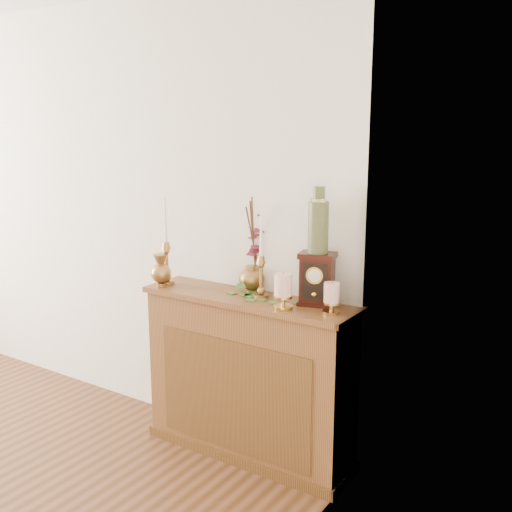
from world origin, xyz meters
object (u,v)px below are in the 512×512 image
Objects in this scene: bud_vase at (161,271)px; ceramic_vase at (318,223)px; ginger_jar at (256,248)px; candlestick_left at (166,256)px; candlestick_center at (261,270)px; mantel_clock at (317,279)px.

bud_vase is 0.99m from ceramic_vase.
ceramic_vase is (0.43, -0.08, 0.18)m from ginger_jar.
bud_vase is at bearing -85.80° from candlestick_left.
candlestick_left reaches higher than bud_vase.
ceramic_vase is at bearing 9.63° from candlestick_center.
candlestick_left is 1.09× the size of candlestick_center.
bud_vase is at bearing -153.15° from ginger_jar.
mantel_clock is at bearing 10.10° from bud_vase.
candlestick_center is 0.41m from ceramic_vase.
ceramic_vase is at bearing 6.88° from candlestick_left.
ginger_jar is at bearing 169.26° from ceramic_vase.
candlestick_center is 2.51× the size of bud_vase.
candlestick_center reaches higher than bud_vase.
candlestick_left is 0.96m from ceramic_vase.
mantel_clock is at bearing -75.71° from ceramic_vase.
ginger_jar is 1.95× the size of mantel_clock.
mantel_clock is (0.31, 0.05, -0.02)m from candlestick_center.
mantel_clock is (0.92, 0.16, 0.04)m from bud_vase.
ginger_jar is 0.47m from ceramic_vase.
candlestick_center is 1.72× the size of mantel_clock.
candlestick_center is at bearing -170.37° from ceramic_vase.
ginger_jar reaches higher than candlestick_left.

